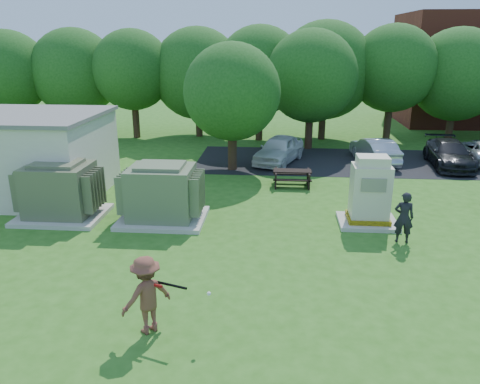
# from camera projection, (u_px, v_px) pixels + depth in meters

# --- Properties ---
(ground) EXTENTS (120.00, 120.00, 0.00)m
(ground) POSITION_uv_depth(u_px,v_px,m) (227.00, 287.00, 12.22)
(ground) COLOR #2D6619
(ground) RESTS_ON ground
(parking_strip) EXTENTS (20.00, 6.00, 0.01)m
(parking_strip) POSITION_uv_depth(u_px,v_px,m) (388.00, 162.00, 24.45)
(parking_strip) COLOR #232326
(parking_strip) RESTS_ON ground
(transformer_left) EXTENTS (3.00, 2.40, 2.07)m
(transformer_left) POSITION_uv_depth(u_px,v_px,m) (60.00, 192.00, 16.69)
(transformer_left) COLOR beige
(transformer_left) RESTS_ON ground
(transformer_right) EXTENTS (3.00, 2.40, 2.07)m
(transformer_right) POSITION_uv_depth(u_px,v_px,m) (162.00, 194.00, 16.40)
(transformer_right) COLOR beige
(transformer_right) RESTS_ON ground
(generator_cabinet) EXTENTS (2.00, 1.64, 2.44)m
(generator_cabinet) POSITION_uv_depth(u_px,v_px,m) (370.00, 195.00, 16.05)
(generator_cabinet) COLOR beige
(generator_cabinet) RESTS_ON ground
(picnic_table) EXTENTS (1.65, 1.24, 0.71)m
(picnic_table) POSITION_uv_depth(u_px,v_px,m) (292.00, 176.00, 20.46)
(picnic_table) COLOR black
(picnic_table) RESTS_ON ground
(batter) EXTENTS (1.30, 1.27, 1.79)m
(batter) POSITION_uv_depth(u_px,v_px,m) (147.00, 295.00, 10.11)
(batter) COLOR brown
(batter) RESTS_ON ground
(person_by_generator) EXTENTS (0.65, 0.47, 1.67)m
(person_by_generator) POSITION_uv_depth(u_px,v_px,m) (404.00, 217.00, 14.66)
(person_by_generator) COLOR black
(person_by_generator) RESTS_ON ground
(car_white) EXTENTS (2.99, 4.44, 1.40)m
(car_white) POSITION_uv_depth(u_px,v_px,m) (279.00, 149.00, 24.25)
(car_white) COLOR white
(car_white) RESTS_ON ground
(car_silver_a) EXTENTS (2.10, 4.15, 1.30)m
(car_silver_a) POSITION_uv_depth(u_px,v_px,m) (374.00, 150.00, 24.27)
(car_silver_a) COLOR #B9B9BE
(car_silver_a) RESTS_ON ground
(car_dark) EXTENTS (2.11, 4.56, 1.29)m
(car_dark) POSITION_uv_depth(u_px,v_px,m) (449.00, 154.00, 23.53)
(car_dark) COLOR black
(car_dark) RESTS_ON ground
(batting_equipment) EXTENTS (1.33, 0.32, 0.20)m
(batting_equipment) POSITION_uv_depth(u_px,v_px,m) (173.00, 286.00, 9.95)
(batting_equipment) COLOR black
(batting_equipment) RESTS_ON ground
(tree_row) EXTENTS (41.30, 13.30, 7.30)m
(tree_row) POSITION_uv_depth(u_px,v_px,m) (288.00, 73.00, 28.30)
(tree_row) COLOR #47301E
(tree_row) RESTS_ON ground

